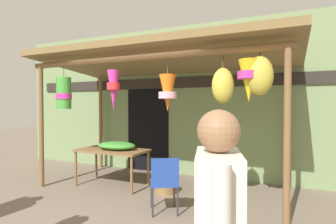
# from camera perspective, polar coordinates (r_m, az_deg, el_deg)

# --- Properties ---
(ground_plane) EXTENTS (30.00, 30.00, 0.00)m
(ground_plane) POSITION_cam_1_polar(r_m,az_deg,el_deg) (4.49, -10.89, -19.43)
(ground_plane) COLOR #756656
(shop_facade) EXTENTS (9.07, 0.29, 3.41)m
(shop_facade) POSITION_cam_1_polar(r_m,az_deg,el_deg) (6.42, 2.07, 2.37)
(shop_facade) COLOR #7A9360
(shop_facade) RESTS_ON ground_plane
(market_stall_canopy) EXTENTS (4.91, 2.32, 2.65)m
(market_stall_canopy) POSITION_cam_1_polar(r_m,az_deg,el_deg) (5.11, -0.68, 9.67)
(market_stall_canopy) COLOR brown
(market_stall_canopy) RESTS_ON ground_plane
(display_table) EXTENTS (1.40, 0.72, 0.72)m
(display_table) POSITION_cam_1_polar(r_m,az_deg,el_deg) (5.58, -11.66, -8.42)
(display_table) COLOR brown
(display_table) RESTS_ON ground_plane
(flower_heap_on_table) EXTENTS (0.80, 0.56, 0.15)m
(flower_heap_on_table) POSITION_cam_1_polar(r_m,az_deg,el_deg) (5.53, -10.62, -6.94)
(flower_heap_on_table) COLOR green
(flower_heap_on_table) RESTS_ON display_table
(folding_chair) EXTENTS (0.55, 0.55, 0.84)m
(folding_chair) POSITION_cam_1_polar(r_m,az_deg,el_deg) (4.10, -0.76, -14.05)
(folding_chair) COLOR #2347A8
(folding_chair) RESTS_ON ground_plane
(wicker_basket_by_table) EXTENTS (0.39, 0.39, 0.24)m
(wicker_basket_by_table) POSITION_cam_1_polar(r_m,az_deg,el_deg) (5.15, -0.52, -15.26)
(wicker_basket_by_table) COLOR olive
(wicker_basket_by_table) RESTS_ON ground_plane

